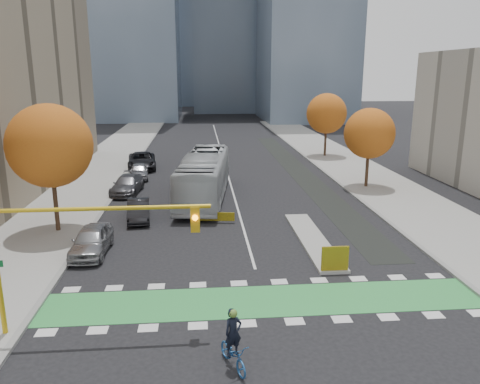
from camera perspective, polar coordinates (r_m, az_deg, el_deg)
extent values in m
plane|color=black|center=(20.41, 3.59, -15.04)|extent=(300.00, 300.00, 0.00)
cube|color=gray|center=(40.32, -20.23, -0.82)|extent=(7.00, 120.00, 0.15)
cube|color=gray|center=(42.13, 17.91, 0.00)|extent=(7.00, 120.00, 0.15)
cube|color=gray|center=(39.54, -15.34, -0.73)|extent=(0.30, 120.00, 0.16)
cube|color=gray|center=(40.91, 13.38, -0.10)|extent=(0.30, 120.00, 0.16)
cube|color=green|center=(21.72, 3.00, -13.10)|extent=(20.00, 3.00, 0.01)
cube|color=silver|center=(58.50, -2.18, 4.49)|extent=(0.15, 70.00, 0.01)
cube|color=black|center=(49.69, 7.08, 2.62)|extent=(2.50, 50.00, 0.01)
cube|color=gray|center=(29.17, 8.81, -5.73)|extent=(1.60, 10.00, 0.16)
cube|color=yellow|center=(24.59, 11.50, -7.95)|extent=(1.40, 0.12, 1.30)
cylinder|color=#332114|center=(31.85, -21.66, -0.09)|extent=(0.28, 0.28, 5.25)
sphere|color=#AD4915|center=(31.29, -22.16, 5.24)|extent=(5.20, 5.20, 5.20)
cylinder|color=#332114|center=(42.94, 15.27, 3.46)|extent=(0.28, 0.28, 4.55)
sphere|color=#AD4915|center=(42.55, 15.50, 6.90)|extent=(4.40, 4.40, 4.40)
cylinder|color=#332114|center=(58.13, 10.38, 6.64)|extent=(0.28, 0.28, 4.90)
sphere|color=#AD4915|center=(57.83, 10.51, 9.39)|extent=(4.80, 4.80, 4.80)
cylinder|color=#BF9914|center=(18.16, -16.64, -1.96)|extent=(8.20, 0.16, 0.16)
cube|color=#BF9914|center=(17.91, -5.49, -3.29)|extent=(0.35, 0.28, 1.00)
sphere|color=orange|center=(17.71, -5.50, -3.16)|extent=(0.22, 0.22, 0.22)
imported|color=#1E4E8C|center=(17.20, -0.82, -19.19)|extent=(1.33, 2.05, 1.02)
imported|color=black|center=(16.74, -0.83, -16.74)|extent=(0.74, 0.61, 1.72)
sphere|color=#597F2D|center=(16.38, -0.84, -14.59)|extent=(0.29, 0.29, 0.29)
imported|color=#B8BDC0|center=(37.91, -4.40, 1.92)|extent=(4.76, 13.76, 3.75)
imported|color=#95969A|center=(27.91, -17.65, -5.64)|extent=(1.96, 4.68, 1.58)
imported|color=black|center=(33.36, -12.26, -2.19)|extent=(1.94, 4.39, 1.40)
imported|color=#545359|center=(40.97, -13.58, 0.89)|extent=(2.65, 5.40, 1.51)
imported|color=black|center=(51.28, -11.89, 3.76)|extent=(3.54, 6.48, 1.72)
imported|color=#A4A4A9|center=(46.40, -12.21, 2.48)|extent=(2.18, 4.44, 1.46)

